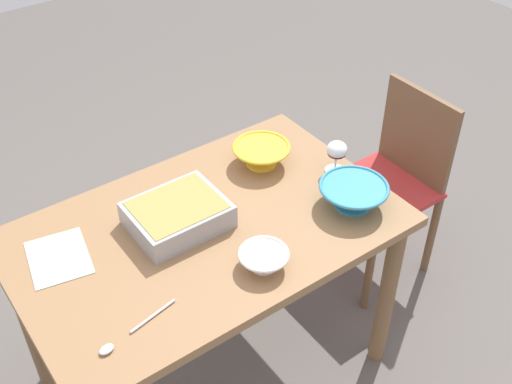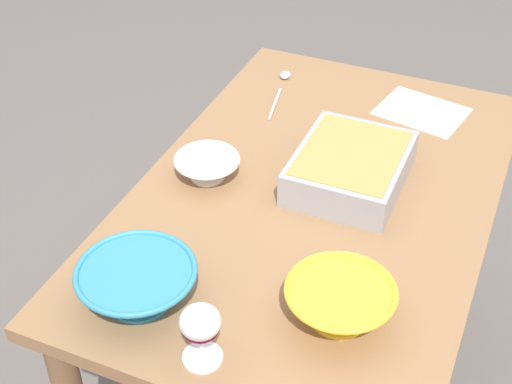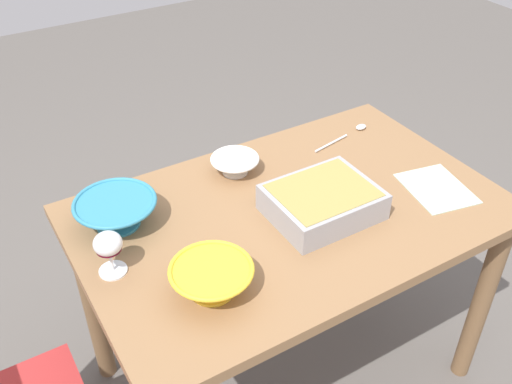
% 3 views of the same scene
% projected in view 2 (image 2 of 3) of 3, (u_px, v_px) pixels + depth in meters
% --- Properties ---
extents(dining_table, '(1.26, 0.80, 0.77)m').
position_uv_depth(dining_table, '(313.00, 228.00, 1.81)').
color(dining_table, olive).
rests_on(dining_table, ground_plane).
extents(wine_glass, '(0.08, 0.08, 0.13)m').
position_uv_depth(wine_glass, '(200.00, 326.00, 1.30)').
color(wine_glass, white).
rests_on(wine_glass, dining_table).
extents(casserole_dish, '(0.31, 0.25, 0.09)m').
position_uv_depth(casserole_dish, '(350.00, 166.00, 1.74)').
color(casserole_dish, '#99999E').
rests_on(casserole_dish, dining_table).
extents(mixing_bowl, '(0.16, 0.16, 0.06)m').
position_uv_depth(mixing_bowl, '(207.00, 166.00, 1.76)').
color(mixing_bowl, white).
rests_on(mixing_bowl, dining_table).
extents(small_bowl, '(0.24, 0.24, 0.09)m').
position_uv_depth(small_bowl, '(137.00, 283.00, 1.43)').
color(small_bowl, teal).
rests_on(small_bowl, dining_table).
extents(serving_bowl, '(0.21, 0.21, 0.08)m').
position_uv_depth(serving_bowl, '(340.00, 301.00, 1.40)').
color(serving_bowl, yellow).
rests_on(serving_bowl, dining_table).
extents(serving_spoon, '(0.26, 0.07, 0.01)m').
position_uv_depth(serving_spoon, '(282.00, 85.00, 2.12)').
color(serving_spoon, silver).
rests_on(serving_spoon, dining_table).
extents(napkin, '(0.22, 0.26, 0.00)m').
position_uv_depth(napkin, '(422.00, 112.00, 2.02)').
color(napkin, '#B2CCB7').
rests_on(napkin, dining_table).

